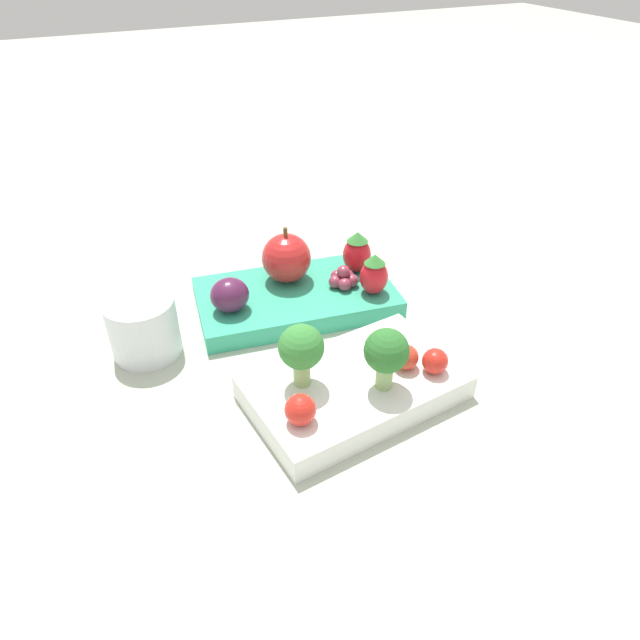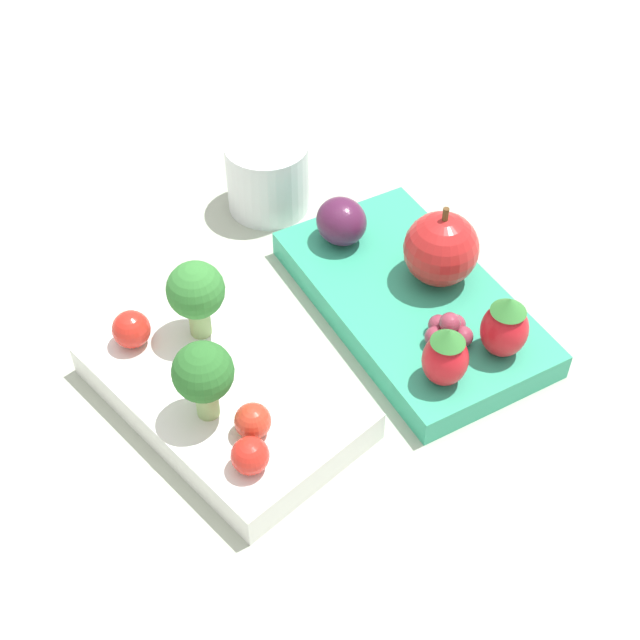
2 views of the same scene
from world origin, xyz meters
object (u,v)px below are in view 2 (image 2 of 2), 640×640
broccoli_floret_1 (203,374)px  strawberry_0 (505,326)px  cherry_tomato_2 (131,329)px  drinking_cup (268,176)px  strawberry_1 (446,356)px  plum (341,221)px  broccoli_floret_0 (196,292)px  apple (440,248)px  cherry_tomato_1 (253,421)px  cherry_tomato_0 (250,456)px  grape_cluster (449,332)px  bento_box_savoury (224,392)px  bento_box_fruit (407,298)px

broccoli_floret_1 → strawberry_0: 0.21m
cherry_tomato_2 → drinking_cup: bearing=-62.4°
broccoli_floret_1 → strawberry_1: broccoli_floret_1 is taller
broccoli_floret_1 → plum: (0.08, -0.18, -0.02)m
broccoli_floret_0 → broccoli_floret_1: (-0.06, 0.03, -0.00)m
broccoli_floret_0 → cherry_tomato_2: size_ratio=2.30×
broccoli_floret_1 → drinking_cup: (0.18, -0.17, -0.03)m
broccoli_floret_0 → apple: 0.18m
cherry_tomato_2 → plum: bearing=-89.6°
strawberry_0 → broccoli_floret_1: bearing=68.9°
broccoli_floret_1 → apple: (0.01, -0.21, -0.01)m
cherry_tomato_1 → cherry_tomato_0: bearing=142.2°
apple → grape_cluster: size_ratio=1.92×
strawberry_0 → plum: 0.16m
bento_box_savoury → cherry_tomato_1: bearing=171.4°
broccoli_floret_0 → broccoli_floret_1: 0.07m
broccoli_floret_1 → grape_cluster: size_ratio=1.75×
bento_box_savoury → bento_box_fruit: (-0.01, -0.16, -0.00)m
strawberry_0 → grape_cluster: bearing=38.4°
broccoli_floret_0 → drinking_cup: broccoli_floret_0 is taller
broccoli_floret_0 → grape_cluster: 0.18m
cherry_tomato_1 → plum: plum is taller
cherry_tomato_1 → cherry_tomato_2: cherry_tomato_2 is taller
bento_box_savoury → bento_box_fruit: 0.16m
cherry_tomato_0 → apple: size_ratio=0.37×
grape_cluster → strawberry_0: bearing=-141.6°
broccoli_floret_0 → cherry_tomato_2: 0.05m
bento_box_fruit → cherry_tomato_1: cherry_tomato_1 is taller
broccoli_floret_1 → cherry_tomato_2: 0.09m
cherry_tomato_0 → cherry_tomato_1: same height
bento_box_fruit → grape_cluster: bearing=166.6°
strawberry_0 → cherry_tomato_1: bearing=76.3°
bento_box_savoury → broccoli_floret_0: broccoli_floret_0 is taller
bento_box_fruit → apple: 0.05m
cherry_tomato_2 → strawberry_0: (-0.16, -0.20, 0.01)m
strawberry_1 → grape_cluster: size_ratio=1.40×
bento_box_savoury → broccoli_floret_0: bearing=-15.5°
strawberry_0 → strawberry_1: (0.01, 0.05, -0.00)m
plum → cherry_tomato_2: bearing=90.4°
cherry_tomato_2 → apple: apple is taller
broccoli_floret_0 → grape_cluster: size_ratio=1.79×
broccoli_floret_1 → grape_cluster: 0.18m
broccoli_floret_1 → cherry_tomato_1: bearing=-155.4°
plum → strawberry_0: bearing=-174.4°
broccoli_floret_1 → cherry_tomato_0: size_ratio=2.50×
bento_box_fruit → strawberry_1: 0.10m
drinking_cup → grape_cluster: bearing=179.5°
bento_box_savoury → strawberry_0: strawberry_0 is taller
bento_box_savoury → strawberry_1: 0.15m
cherry_tomato_0 → cherry_tomato_2: (0.13, 0.01, 0.00)m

